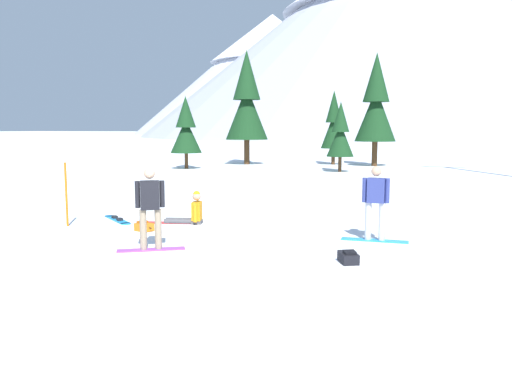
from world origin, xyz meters
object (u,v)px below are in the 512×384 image
backpack_black (348,257)px  pine_tree_broad (340,134)px  backpack_orange (144,227)px  trail_marker_pole (66,195)px  snowboarder_foreground (150,207)px  snowboarder_background (190,212)px  pine_tree_tall (376,105)px  pine_tree_slender (186,129)px  pine_tree_twin (334,124)px  pine_tree_young (247,103)px  loose_snowboard_near_left (117,219)px  snowboarder_midground (376,202)px

backpack_black → pine_tree_broad: (-5.22, 21.54, 2.20)m
backpack_orange → trail_marker_pole: size_ratio=0.32×
snowboarder_foreground → snowboarder_background: bearing=104.1°
trail_marker_pole → pine_tree_tall: 26.93m
pine_tree_slender → snowboarder_foreground: bearing=-62.1°
pine_tree_broad → snowboarder_background: bearing=-89.4°
pine_tree_slender → pine_tree_twin: size_ratio=0.88×
pine_tree_twin → pine_tree_broad: pine_tree_twin is taller
pine_tree_broad → pine_tree_young: 9.20m
snowboarder_foreground → trail_marker_pole: 4.00m
snowboarder_foreground → loose_snowboard_near_left: 4.26m
trail_marker_pole → pine_tree_young: 25.41m
snowboarder_midground → trail_marker_pole: size_ratio=1.02×
snowboarder_midground → snowboarder_background: snowboarder_midground is taller
snowboarder_midground → pine_tree_twin: 26.65m
pine_tree_slender → pine_tree_broad: 10.07m
snowboarder_midground → backpack_black: snowboarder_midground is taller
pine_tree_tall → pine_tree_slender: (-11.07, -7.26, -1.70)m
snowboarder_background → backpack_orange: snowboarder_background is taller
loose_snowboard_near_left → pine_tree_tall: (3.15, 25.14, 4.27)m
backpack_orange → pine_tree_tall: size_ratio=0.07×
snowboarder_background → pine_tree_young: (-8.14, 22.96, 4.22)m
pine_tree_tall → pine_tree_twin: pine_tree_tall is taller
snowboarder_midground → pine_tree_young: pine_tree_young is taller
snowboarder_midground → pine_tree_broad: bearing=105.5°
snowboarder_foreground → pine_tree_slender: 23.49m
backpack_orange → pine_tree_young: 25.89m
snowboarder_foreground → pine_tree_young: 27.84m
snowboarder_midground → trail_marker_pole: snowboarder_midground is taller
snowboarder_background → pine_tree_slender: 20.41m
backpack_orange → pine_tree_tall: (1.50, 26.22, 4.18)m
trail_marker_pole → snowboarder_background: bearing=29.3°
pine_tree_young → pine_tree_broad: bearing=-27.1°
snowboarder_foreground → snowboarder_midground: bearing=32.8°
backpack_black → pine_tree_young: size_ratio=0.07×
pine_tree_young → snowboarder_midground: bearing=-60.3°
backpack_black → pine_tree_tall: pine_tree_tall is taller
backpack_black → trail_marker_pole: 8.02m
snowboarder_foreground → snowboarder_background: snowboarder_foreground is taller
backpack_orange → snowboarder_midground: bearing=10.4°
snowboarder_foreground → pine_tree_slender: size_ratio=0.38×
loose_snowboard_near_left → snowboarder_midground: bearing=-0.2°
snowboarder_background → pine_tree_twin: (-2.17, 25.19, 2.63)m
snowboarder_midground → loose_snowboard_near_left: snowboarder_midground is taller
trail_marker_pole → backpack_orange: bearing=5.6°
loose_snowboard_near_left → pine_tree_young: (-5.90, 23.29, 4.51)m
pine_tree_slender → pine_tree_young: (2.02, 5.41, 1.94)m
backpack_black → snowboarder_background: bearing=152.3°
snowboarder_midground → pine_tree_slender: size_ratio=0.37×
pine_tree_slender → pine_tree_twin: bearing=43.7°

